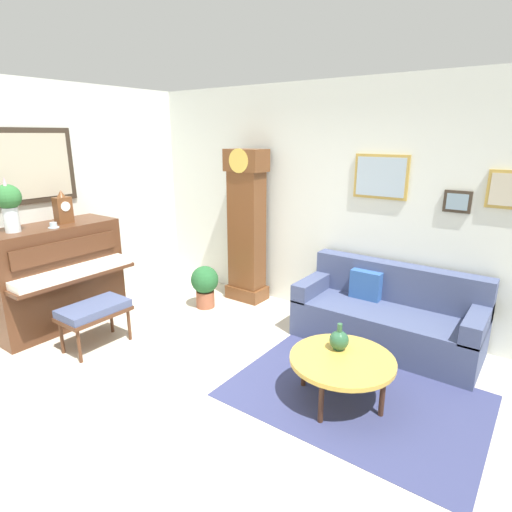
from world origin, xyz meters
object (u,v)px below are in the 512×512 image
Objects in this scene: grandfather_clock at (247,231)px; piano at (56,276)px; green_jug at (339,340)px; couch at (387,316)px; coffee_table at (342,361)px; flower_vase at (9,202)px; potted_plant at (205,284)px; piano_bench at (94,311)px; teacup at (53,226)px; mantel_clock at (63,208)px.

piano is at bearing -123.59° from grandfather_clock.
grandfather_clock is 2.38m from green_jug.
coffee_table is (0.04, -1.24, 0.06)m from couch.
couch is at bearing 87.67° from green_jug.
potted_plant is at bearing 59.63° from flower_vase.
flower_vase reaches higher than potted_plant.
piano_bench is 6.03× the size of teacup.
coffee_table is (2.52, 0.66, -0.03)m from piano_bench.
grandfather_clock reaches higher than green_jug.
teacup reaches higher than piano.
flower_vase is at bearing -159.59° from piano_bench.
potted_plant is (1.04, 1.39, -0.29)m from piano.
potted_plant reaches higher than coffee_table.
grandfather_clock is 1.07× the size of couch.
teacup is at bearing 68.10° from flower_vase.
mantel_clock is (0.00, 0.19, 0.77)m from piano.
teacup is (0.14, -0.21, -0.15)m from mantel_clock.
couch reaches higher than green_jug.
mantel_clock reaches higher than couch.
teacup is 1.91m from potted_plant.
couch is at bearing 28.93° from piano.
couch reaches higher than piano_bench.
green_jug reaches higher than piano_bench.
grandfather_clock is 3.62× the size of potted_plant.
flower_vase reaches higher than piano.
mantel_clock is (-0.83, 0.26, 0.97)m from piano_bench.
mantel_clock reaches higher than potted_plant.
grandfather_clock is at bearing 176.16° from couch.
green_jug reaches higher than coffee_table.
mantel_clock reaches higher than teacup.
coffee_table is 3.37m from teacup.
potted_plant is (1.04, 1.78, -1.20)m from flower_vase.
flower_vase is (-3.30, -2.21, 1.21)m from couch.
piano is 6.00× the size of green_jug.
piano is at bearing -151.07° from couch.
potted_plant is (-2.22, 0.69, -0.17)m from green_jug.
piano is 0.86m from piano_bench.
green_jug reaches higher than potted_plant.
couch is 1.25m from coffee_table.
piano reaches higher than potted_plant.
potted_plant is at bearing 57.68° from teacup.
mantel_clock is at bearing 162.29° from piano_bench.
coffee_table is at bearing 14.68° from piano_bench.
piano is 3.41m from coffee_table.
teacup reaches higher than piano_bench.
piano_bench is 1.49m from potted_plant.
piano_bench is 3.13m from couch.
couch is 3.84m from mantel_clock.
couch is 2.30m from potted_plant.
teacup is at bearing -56.01° from mantel_clock.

